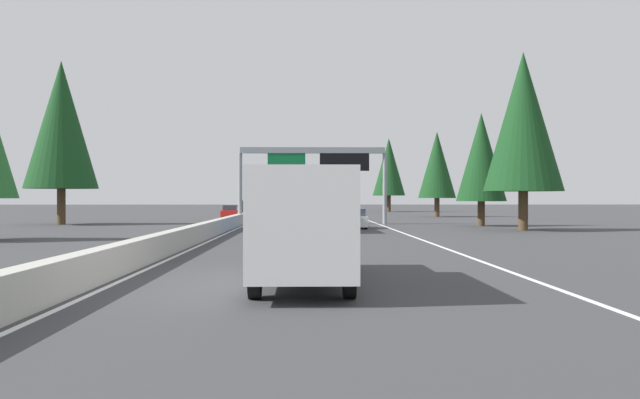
{
  "coord_description": "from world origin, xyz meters",
  "views": [
    {
      "loc": [
        -2.77,
        -5.28,
        2.27
      ],
      "look_at": [
        66.55,
        -6.75,
        2.09
      ],
      "focal_mm": 37.69,
      "sensor_mm": 36.0,
      "label": 1
    }
  ],
  "objects_px": {
    "sign_gantry_overhead": "(315,163)",
    "conifer_right_mid": "(481,157)",
    "conifer_right_near": "(523,122)",
    "conifer_left_near": "(61,125)",
    "sedan_far_left": "(354,219)",
    "conifer_right_far": "(437,165)",
    "oncoming_far": "(231,212)",
    "box_truck_mid_left": "(303,223)",
    "oncoming_near": "(247,208)",
    "bus_far_center": "(306,206)",
    "conifer_right_distant": "(389,167)",
    "sedan_near_right": "(307,207)"
  },
  "relations": [
    {
      "from": "conifer_right_near",
      "to": "oncoming_near",
      "type": "bearing_deg",
      "value": 26.84
    },
    {
      "from": "sign_gantry_overhead",
      "to": "box_truck_mid_left",
      "type": "height_order",
      "value": "sign_gantry_overhead"
    },
    {
      "from": "sedan_near_right",
      "to": "conifer_right_mid",
      "type": "xyz_separation_m",
      "value": [
        -59.09,
        -13.87,
        4.82
      ]
    },
    {
      "from": "box_truck_mid_left",
      "to": "conifer_right_distant",
      "type": "height_order",
      "value": "conifer_right_distant"
    },
    {
      "from": "bus_far_center",
      "to": "conifer_right_mid",
      "type": "distance_m",
      "value": 15.75
    },
    {
      "from": "sedan_near_right",
      "to": "oncoming_far",
      "type": "distance_m",
      "value": 39.73
    },
    {
      "from": "sign_gantry_overhead",
      "to": "conifer_right_far",
      "type": "height_order",
      "value": "conifer_right_far"
    },
    {
      "from": "sedan_near_right",
      "to": "oncoming_far",
      "type": "height_order",
      "value": "same"
    },
    {
      "from": "sedan_near_right",
      "to": "oncoming_near",
      "type": "distance_m",
      "value": 22.3
    },
    {
      "from": "oncoming_far",
      "to": "conifer_right_distant",
      "type": "bearing_deg",
      "value": 148.21
    },
    {
      "from": "box_truck_mid_left",
      "to": "sedan_far_left",
      "type": "height_order",
      "value": "box_truck_mid_left"
    },
    {
      "from": "sign_gantry_overhead",
      "to": "bus_far_center",
      "type": "relative_size",
      "value": 1.1
    },
    {
      "from": "box_truck_mid_left",
      "to": "oncoming_near",
      "type": "height_order",
      "value": "box_truck_mid_left"
    },
    {
      "from": "sign_gantry_overhead",
      "to": "conifer_right_mid",
      "type": "bearing_deg",
      "value": -105.44
    },
    {
      "from": "box_truck_mid_left",
      "to": "oncoming_far",
      "type": "xyz_separation_m",
      "value": [
        55.93,
        8.1,
        -0.93
      ]
    },
    {
      "from": "sign_gantry_overhead",
      "to": "conifer_right_mid",
      "type": "distance_m",
      "value": 13.8
    },
    {
      "from": "oncoming_near",
      "to": "conifer_right_far",
      "type": "bearing_deg",
      "value": 62.63
    },
    {
      "from": "box_truck_mid_left",
      "to": "sedan_near_right",
      "type": "bearing_deg",
      "value": -0.16
    },
    {
      "from": "conifer_right_distant",
      "to": "conifer_right_far",
      "type": "bearing_deg",
      "value": -175.82
    },
    {
      "from": "conifer_right_far",
      "to": "conifer_right_distant",
      "type": "relative_size",
      "value": 0.85
    },
    {
      "from": "conifer_right_mid",
      "to": "conifer_right_far",
      "type": "distance_m",
      "value": 26.17
    },
    {
      "from": "conifer_right_mid",
      "to": "conifer_right_distant",
      "type": "xyz_separation_m",
      "value": [
        55.22,
        0.56,
        1.77
      ]
    },
    {
      "from": "sedan_far_left",
      "to": "conifer_right_near",
      "type": "bearing_deg",
      "value": -107.76
    },
    {
      "from": "sedan_far_left",
      "to": "oncoming_near",
      "type": "bearing_deg",
      "value": 15.47
    },
    {
      "from": "sedan_near_right",
      "to": "conifer_right_far",
      "type": "height_order",
      "value": "conifer_right_far"
    },
    {
      "from": "box_truck_mid_left",
      "to": "conifer_right_near",
      "type": "height_order",
      "value": "conifer_right_near"
    },
    {
      "from": "sedan_far_left",
      "to": "oncoming_far",
      "type": "xyz_separation_m",
      "value": [
        23.86,
        11.75,
        0.0
      ]
    },
    {
      "from": "box_truck_mid_left",
      "to": "sedan_far_left",
      "type": "relative_size",
      "value": 1.93
    },
    {
      "from": "conifer_right_far",
      "to": "oncoming_far",
      "type": "bearing_deg",
      "value": 103.83
    },
    {
      "from": "conifer_right_near",
      "to": "conifer_left_near",
      "type": "height_order",
      "value": "conifer_left_near"
    },
    {
      "from": "oncoming_far",
      "to": "oncoming_near",
      "type": "bearing_deg",
      "value": 179.58
    },
    {
      "from": "box_truck_mid_left",
      "to": "conifer_right_far",
      "type": "distance_m",
      "value": 63.91
    },
    {
      "from": "conifer_right_mid",
      "to": "conifer_right_far",
      "type": "height_order",
      "value": "conifer_right_far"
    },
    {
      "from": "oncoming_far",
      "to": "conifer_left_near",
      "type": "height_order",
      "value": "conifer_left_near"
    },
    {
      "from": "conifer_right_distant",
      "to": "conifer_left_near",
      "type": "distance_m",
      "value": 61.78
    },
    {
      "from": "box_truck_mid_left",
      "to": "conifer_right_mid",
      "type": "relative_size",
      "value": 0.94
    },
    {
      "from": "conifer_right_distant",
      "to": "sedan_far_left",
      "type": "bearing_deg",
      "value": 170.43
    },
    {
      "from": "oncoming_far",
      "to": "conifer_right_mid",
      "type": "relative_size",
      "value": 0.49
    },
    {
      "from": "conifer_right_mid",
      "to": "conifer_left_near",
      "type": "relative_size",
      "value": 0.65
    },
    {
      "from": "sedan_near_right",
      "to": "oncoming_near",
      "type": "relative_size",
      "value": 0.79
    },
    {
      "from": "sign_gantry_overhead",
      "to": "conifer_right_far",
      "type": "relative_size",
      "value": 1.25
    },
    {
      "from": "sedan_far_left",
      "to": "conifer_left_near",
      "type": "xyz_separation_m",
      "value": [
        7.36,
        24.25,
        7.75
      ]
    },
    {
      "from": "sign_gantry_overhead",
      "to": "box_truck_mid_left",
      "type": "bearing_deg",
      "value": 178.79
    },
    {
      "from": "conifer_left_near",
      "to": "sedan_near_right",
      "type": "bearing_deg",
      "value": -20.66
    },
    {
      "from": "box_truck_mid_left",
      "to": "conifer_right_far",
      "type": "bearing_deg",
      "value": -14.25
    },
    {
      "from": "sedan_near_right",
      "to": "box_truck_mid_left",
      "type": "bearing_deg",
      "value": 179.84
    },
    {
      "from": "bus_far_center",
      "to": "conifer_right_near",
      "type": "bearing_deg",
      "value": -94.85
    },
    {
      "from": "sedan_far_left",
      "to": "oncoming_far",
      "type": "distance_m",
      "value": 26.6
    },
    {
      "from": "sedan_far_left",
      "to": "sedan_near_right",
      "type": "relative_size",
      "value": 1.0
    },
    {
      "from": "oncoming_near",
      "to": "conifer_right_mid",
      "type": "bearing_deg",
      "value": 29.94
    }
  ]
}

